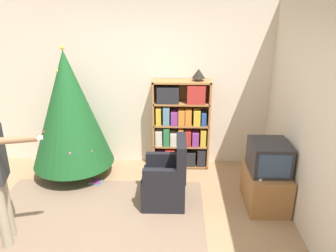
% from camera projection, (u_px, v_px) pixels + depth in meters
% --- Properties ---
extents(ground_plane, '(14.00, 14.00, 0.00)m').
position_uv_depth(ground_plane, '(124.00, 239.00, 3.75)').
color(ground_plane, '#9E7A56').
extents(wall_back, '(8.00, 0.10, 2.60)m').
position_uv_depth(wall_back, '(141.00, 86.00, 5.25)').
color(wall_back, beige).
rests_on(wall_back, ground_plane).
extents(wall_right, '(0.10, 8.00, 2.60)m').
position_uv_depth(wall_right, '(329.00, 137.00, 3.23)').
color(wall_right, beige).
rests_on(wall_right, ground_plane).
extents(area_rug, '(2.76, 1.91, 0.01)m').
position_uv_depth(area_rug, '(94.00, 219.00, 4.09)').
color(area_rug, '#7F6651').
rests_on(area_rug, ground_plane).
extents(bookshelf, '(0.90, 0.30, 1.44)m').
position_uv_depth(bookshelf, '(181.00, 126.00, 5.22)').
color(bookshelf, '#A8703D').
rests_on(bookshelf, ground_plane).
extents(tv_stand, '(0.51, 0.75, 0.50)m').
position_uv_depth(tv_stand, '(265.00, 187.00, 4.34)').
color(tv_stand, '#996638').
rests_on(tv_stand, ground_plane).
extents(television, '(0.48, 0.54, 0.39)m').
position_uv_depth(television, '(269.00, 157.00, 4.18)').
color(television, '#28282D').
rests_on(television, tv_stand).
extents(game_remote, '(0.04, 0.12, 0.02)m').
position_uv_depth(game_remote, '(259.00, 178.00, 4.04)').
color(game_remote, white).
rests_on(game_remote, tv_stand).
extents(christmas_tree, '(1.21, 1.21, 2.01)m').
position_uv_depth(christmas_tree, '(69.00, 109.00, 4.81)').
color(christmas_tree, '#4C3323').
rests_on(christmas_tree, ground_plane).
extents(armchair, '(0.58, 0.57, 0.92)m').
position_uv_depth(armchair, '(167.00, 181.00, 4.34)').
color(armchair, black).
rests_on(armchair, ground_plane).
extents(table_lamp, '(0.20, 0.20, 0.18)m').
position_uv_depth(table_lamp, '(199.00, 74.00, 4.93)').
color(table_lamp, '#473828').
rests_on(table_lamp, bookshelf).
extents(book_pile_near_tree, '(0.21, 0.16, 0.05)m').
position_uv_depth(book_pile_near_tree, '(96.00, 182.00, 4.91)').
color(book_pile_near_tree, '#5B899E').
rests_on(book_pile_near_tree, ground_plane).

